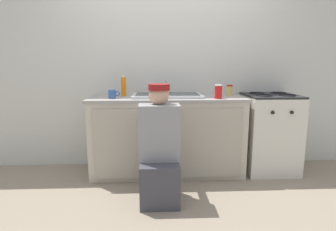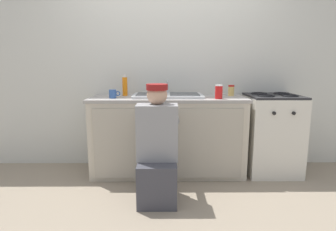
{
  "view_description": "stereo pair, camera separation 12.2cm",
  "coord_description": "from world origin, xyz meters",
  "px_view_note": "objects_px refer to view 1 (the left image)",
  "views": [
    {
      "loc": [
        -0.14,
        -2.92,
        1.29
      ],
      "look_at": [
        0.0,
        0.1,
        0.73
      ],
      "focal_mm": 30.0,
      "sensor_mm": 36.0,
      "label": 1
    },
    {
      "loc": [
        -0.02,
        -2.93,
        1.29
      ],
      "look_at": [
        0.0,
        0.1,
        0.73
      ],
      "focal_mm": 30.0,
      "sensor_mm": 36.0,
      "label": 2
    }
  ],
  "objects_px": {
    "sink_double_basin": "(167,95)",
    "plumber_person": "(159,153)",
    "stove_range": "(269,133)",
    "soap_bottle_orange": "(124,86)",
    "coffee_mug": "(112,94)",
    "soda_cup_red": "(218,92)",
    "spice_bottle_red": "(217,93)",
    "condiment_jar": "(229,90)"
  },
  "relations": [
    {
      "from": "sink_double_basin",
      "to": "plumber_person",
      "type": "relative_size",
      "value": 0.72
    },
    {
      "from": "stove_range",
      "to": "plumber_person",
      "type": "height_order",
      "value": "plumber_person"
    },
    {
      "from": "plumber_person",
      "to": "soap_bottle_orange",
      "type": "bearing_deg",
      "value": 116.2
    },
    {
      "from": "plumber_person",
      "to": "coffee_mug",
      "type": "height_order",
      "value": "plumber_person"
    },
    {
      "from": "plumber_person",
      "to": "soda_cup_red",
      "type": "height_order",
      "value": "plumber_person"
    },
    {
      "from": "sink_double_basin",
      "to": "soda_cup_red",
      "type": "distance_m",
      "value": 0.59
    },
    {
      "from": "plumber_person",
      "to": "coffee_mug",
      "type": "xyz_separation_m",
      "value": [
        -0.51,
        0.59,
        0.5
      ]
    },
    {
      "from": "coffee_mug",
      "to": "spice_bottle_red",
      "type": "distance_m",
      "value": 1.18
    },
    {
      "from": "sink_double_basin",
      "to": "plumber_person",
      "type": "height_order",
      "value": "plumber_person"
    },
    {
      "from": "stove_range",
      "to": "coffee_mug",
      "type": "xyz_separation_m",
      "value": [
        -1.84,
        -0.12,
        0.49
      ]
    },
    {
      "from": "condiment_jar",
      "to": "soda_cup_red",
      "type": "relative_size",
      "value": 0.84
    },
    {
      "from": "plumber_person",
      "to": "spice_bottle_red",
      "type": "height_order",
      "value": "plumber_person"
    },
    {
      "from": "stove_range",
      "to": "soda_cup_red",
      "type": "distance_m",
      "value": 0.87
    },
    {
      "from": "sink_double_basin",
      "to": "coffee_mug",
      "type": "height_order",
      "value": "sink_double_basin"
    },
    {
      "from": "soda_cup_red",
      "to": "soap_bottle_orange",
      "type": "relative_size",
      "value": 0.61
    },
    {
      "from": "spice_bottle_red",
      "to": "soda_cup_red",
      "type": "relative_size",
      "value": 0.69
    },
    {
      "from": "stove_range",
      "to": "condiment_jar",
      "type": "distance_m",
      "value": 0.7
    },
    {
      "from": "sink_double_basin",
      "to": "coffee_mug",
      "type": "xyz_separation_m",
      "value": [
        -0.61,
        -0.12,
        0.03
      ]
    },
    {
      "from": "plumber_person",
      "to": "soap_bottle_orange",
      "type": "height_order",
      "value": "soap_bottle_orange"
    },
    {
      "from": "plumber_person",
      "to": "coffee_mug",
      "type": "bearing_deg",
      "value": 130.72
    },
    {
      "from": "stove_range",
      "to": "spice_bottle_red",
      "type": "distance_m",
      "value": 0.83
    },
    {
      "from": "sink_double_basin",
      "to": "spice_bottle_red",
      "type": "relative_size",
      "value": 7.62
    },
    {
      "from": "spice_bottle_red",
      "to": "stove_range",
      "type": "bearing_deg",
      "value": 6.72
    },
    {
      "from": "condiment_jar",
      "to": "spice_bottle_red",
      "type": "distance_m",
      "value": 0.27
    },
    {
      "from": "soda_cup_red",
      "to": "condiment_jar",
      "type": "bearing_deg",
      "value": 55.42
    },
    {
      "from": "stove_range",
      "to": "coffee_mug",
      "type": "distance_m",
      "value": 1.91
    },
    {
      "from": "plumber_person",
      "to": "coffee_mug",
      "type": "relative_size",
      "value": 8.76
    },
    {
      "from": "sink_double_basin",
      "to": "plumber_person",
      "type": "distance_m",
      "value": 0.86
    },
    {
      "from": "stove_range",
      "to": "spice_bottle_red",
      "type": "xyz_separation_m",
      "value": [
        -0.66,
        -0.08,
        0.49
      ]
    },
    {
      "from": "stove_range",
      "to": "spice_bottle_red",
      "type": "height_order",
      "value": "spice_bottle_red"
    },
    {
      "from": "sink_double_basin",
      "to": "condiment_jar",
      "type": "xyz_separation_m",
      "value": [
        0.76,
        0.11,
        0.05
      ]
    },
    {
      "from": "coffee_mug",
      "to": "soap_bottle_orange",
      "type": "height_order",
      "value": "soap_bottle_orange"
    },
    {
      "from": "condiment_jar",
      "to": "soap_bottle_orange",
      "type": "height_order",
      "value": "soap_bottle_orange"
    },
    {
      "from": "sink_double_basin",
      "to": "soda_cup_red",
      "type": "xyz_separation_m",
      "value": [
        0.55,
        -0.19,
        0.06
      ]
    },
    {
      "from": "soap_bottle_orange",
      "to": "stove_range",
      "type": "bearing_deg",
      "value": -4.0
    },
    {
      "from": "coffee_mug",
      "to": "soda_cup_red",
      "type": "height_order",
      "value": "soda_cup_red"
    },
    {
      "from": "coffee_mug",
      "to": "soap_bottle_orange",
      "type": "bearing_deg",
      "value": 67.29
    },
    {
      "from": "condiment_jar",
      "to": "spice_bottle_red",
      "type": "bearing_deg",
      "value": -135.27
    },
    {
      "from": "coffee_mug",
      "to": "soap_bottle_orange",
      "type": "relative_size",
      "value": 0.5
    },
    {
      "from": "sink_double_basin",
      "to": "soda_cup_red",
      "type": "height_order",
      "value": "sink_double_basin"
    },
    {
      "from": "soda_cup_red",
      "to": "coffee_mug",
      "type": "bearing_deg",
      "value": 176.74
    },
    {
      "from": "sink_double_basin",
      "to": "spice_bottle_red",
      "type": "bearing_deg",
      "value": -8.08
    }
  ]
}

